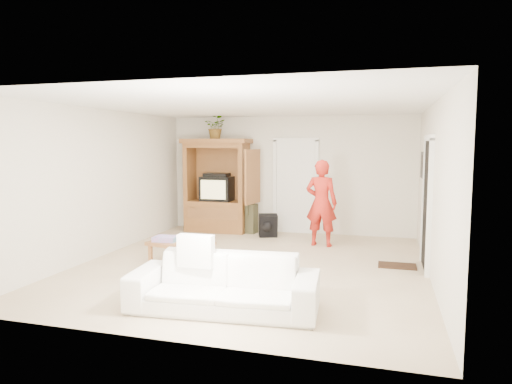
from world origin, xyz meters
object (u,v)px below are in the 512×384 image
(man, at_px, (321,203))
(armoire, at_px, (218,192))
(sofa, at_px, (224,283))
(coffee_table, at_px, (180,245))

(man, bearing_deg, armoire, -13.55)
(man, relative_size, sofa, 0.75)
(man, bearing_deg, coffee_table, 51.78)
(armoire, relative_size, coffee_table, 1.87)
(coffee_table, bearing_deg, armoire, 110.17)
(sofa, distance_m, coffee_table, 2.22)
(coffee_table, bearing_deg, man, 57.34)
(armoire, height_order, sofa, armoire)
(coffee_table, bearing_deg, sofa, -39.81)
(armoire, distance_m, coffee_table, 3.04)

